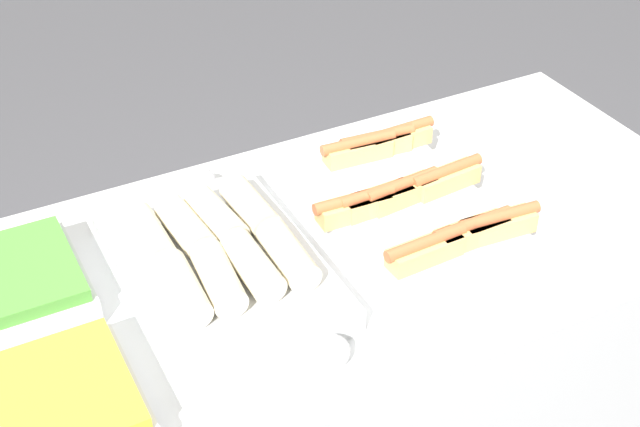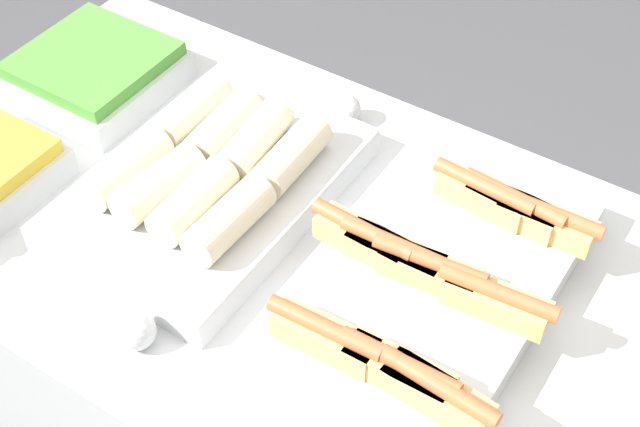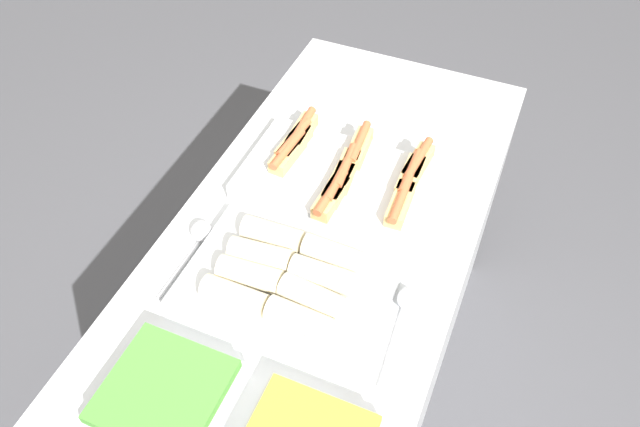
{
  "view_description": "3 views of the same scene",
  "coord_description": "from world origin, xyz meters",
  "views": [
    {
      "loc": [
        -0.63,
        -1.11,
        1.94
      ],
      "look_at": [
        -0.05,
        0.0,
        1.01
      ],
      "focal_mm": 50.0,
      "sensor_mm": 36.0,
      "label": 1
    },
    {
      "loc": [
        0.41,
        -0.71,
        1.89
      ],
      "look_at": [
        -0.05,
        0.0,
        1.01
      ],
      "focal_mm": 50.0,
      "sensor_mm": 36.0,
      "label": 2
    },
    {
      "loc": [
        -0.96,
        -0.38,
        2.11
      ],
      "look_at": [
        -0.05,
        0.0,
        1.01
      ],
      "focal_mm": 35.0,
      "sensor_mm": 36.0,
      "label": 3
    }
  ],
  "objects": [
    {
      "name": "ground_plane",
      "position": [
        0.0,
        0.0,
        0.0
      ],
      "size": [
        12.0,
        12.0,
        0.0
      ],
      "primitive_type": "plane",
      "color": "#4C4C51"
    },
    {
      "name": "counter",
      "position": [
        0.0,
        0.0,
        0.47
      ],
      "size": [
        1.49,
        0.72,
        0.93
      ],
      "color": "silver",
      "rests_on": "ground_plane"
    },
    {
      "name": "tray_hotdogs",
      "position": [
        0.12,
        0.0,
        0.97
      ],
      "size": [
        0.36,
        0.53,
        0.1
      ],
      "color": "silver",
      "rests_on": "counter"
    },
    {
      "name": "tray_wraps",
      "position": [
        -0.24,
        0.0,
        0.97
      ],
      "size": [
        0.32,
        0.45,
        0.11
      ],
      "color": "silver",
      "rests_on": "counter"
    },
    {
      "name": "tray_side_back",
      "position": [
        -0.57,
        0.11,
        0.97
      ],
      "size": [
        0.24,
        0.24,
        0.07
      ],
      "color": "silver",
      "rests_on": "counter"
    },
    {
      "name": "serving_spoon_near",
      "position": [
        -0.18,
        -0.26,
        0.95
      ],
      "size": [
        0.24,
        0.05,
        0.05
      ],
      "color": "silver",
      "rests_on": "counter"
    },
    {
      "name": "serving_spoon_far",
      "position": [
        -0.18,
        0.26,
        0.95
      ],
      "size": [
        0.23,
        0.05,
        0.05
      ],
      "color": "silver",
      "rests_on": "counter"
    }
  ]
}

